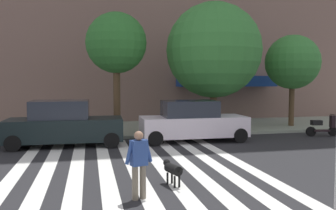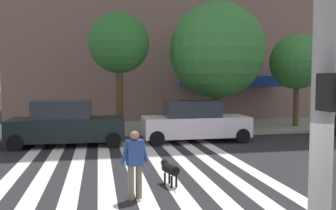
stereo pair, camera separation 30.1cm
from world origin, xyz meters
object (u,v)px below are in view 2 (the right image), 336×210
parked_car_third_in_line (194,122)px  dog_on_leash (170,169)px  street_tree_nearest (119,44)px  pedestrian_dog_walker (135,161)px  parked_car_behind_first (66,124)px  street_tree_further (297,62)px  street_tree_middle (217,50)px  parked_scooter (326,127)px

parked_car_third_in_line → dog_on_leash: parked_car_third_in_line is taller
street_tree_nearest → pedestrian_dog_walker: (-0.22, -9.53, -3.69)m
dog_on_leash → pedestrian_dog_walker: bearing=-138.2°
parked_car_behind_first → street_tree_nearest: 4.89m
street_tree_nearest → pedestrian_dog_walker: bearing=-91.3°
parked_car_behind_first → street_tree_further: 13.32m
parked_car_third_in_line → street_tree_nearest: bearing=147.5°
street_tree_middle → street_tree_further: size_ratio=1.28×
parked_scooter → parked_car_third_in_line: bearing=179.5°
dog_on_leash → street_tree_nearest: bearing=95.4°
dog_on_leash → street_tree_further: bearing=45.2°
parked_car_behind_first → street_tree_nearest: street_tree_nearest is taller
street_tree_nearest → street_tree_middle: (5.10, 0.08, -0.23)m
street_tree_middle → parked_car_third_in_line: bearing=-129.5°
street_tree_nearest → dog_on_leash: bearing=-84.6°
street_tree_nearest → dog_on_leash: (0.81, -8.60, -4.18)m
street_tree_further → dog_on_leash: (-9.42, -9.48, -3.41)m
parked_car_third_in_line → street_tree_nearest: (-3.30, 2.10, 3.72)m
street_tree_middle → dog_on_leash: 10.46m
parked_car_behind_first → parked_scooter: (12.51, -0.06, -0.45)m
street_tree_nearest → street_tree_further: 10.30m
parked_car_behind_first → street_tree_middle: 8.56m
street_tree_nearest → street_tree_middle: size_ratio=0.89×
street_tree_further → street_tree_middle: bearing=-171.2°
parked_car_third_in_line → street_tree_further: (6.93, 2.98, 2.95)m
parked_car_behind_first → dog_on_leash: bearing=-63.6°
parked_car_third_in_line → street_tree_further: street_tree_further is taller
parked_scooter → street_tree_nearest: street_tree_nearest is taller
parked_car_third_in_line → street_tree_middle: (1.80, 2.18, 3.49)m
parked_scooter → street_tree_middle: size_ratio=0.24×
parked_scooter → street_tree_further: (0.14, 3.04, 3.37)m
parked_car_behind_first → parked_scooter: parked_car_behind_first is taller
street_tree_middle → pedestrian_dog_walker: (-5.32, -9.61, -3.46)m
parked_car_behind_first → street_tree_further: bearing=13.3°
parked_scooter → dog_on_leash: bearing=-145.2°
pedestrian_dog_walker → parked_car_behind_first: bearing=106.5°
street_tree_further → parked_scooter: bearing=-92.6°
parked_car_third_in_line → parked_scooter: 6.81m
parked_car_behind_first → street_tree_nearest: (2.42, 2.10, 3.70)m
street_tree_further → dog_on_leash: bearing=-134.8°
parked_car_third_in_line → pedestrian_dog_walker: (-3.52, -7.43, 0.03)m
parked_scooter → parked_car_behind_first: bearing=179.7°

